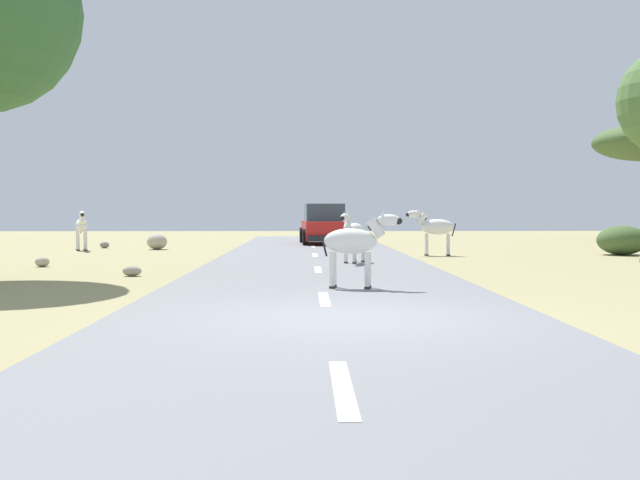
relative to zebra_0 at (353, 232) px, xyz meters
The scene contains 13 objects.
ground_plane 10.49m from the zebra_0, 93.76° to the right, with size 90.00×90.00×0.00m, color #998E60.
road 10.51m from the zebra_0, 95.53° to the right, with size 6.00×64.00×0.05m, color slate.
lane_markings 11.50m from the zebra_0, 95.05° to the right, with size 0.16×56.00×0.01m.
zebra_0 is the anchor object (origin of this frame).
zebra_1 6.72m from the zebra_0, 93.43° to the right, with size 1.51×0.55×1.43m.
zebra_2 12.22m from the zebra_0, 142.25° to the left, with size 0.79×1.57×1.54m.
zebra_3 5.04m from the zebra_0, 54.25° to the left, with size 1.65×0.56×1.56m.
car_0 12.11m from the zebra_0, 92.38° to the left, with size 2.20×4.43×1.74m.
bush_1 10.28m from the zebra_0, 25.07° to the left, with size 1.65×1.49×0.99m, color #425B2D.
rock_0 6.36m from the zebra_0, 146.07° to the right, with size 0.42×0.31×0.23m, color gray.
rock_1 8.33m from the zebra_0, behind, with size 0.37×0.38×0.27m, color #A89E8C.
rock_3 10.82m from the zebra_0, 130.47° to the left, with size 0.76×0.82×0.61m, color #A89E8C.
rock_4 13.20m from the zebra_0, 134.95° to the left, with size 0.37×0.28×0.25m, color gray.
Camera 1 is at (-0.62, -9.94, 1.47)m, focal length 41.79 mm.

